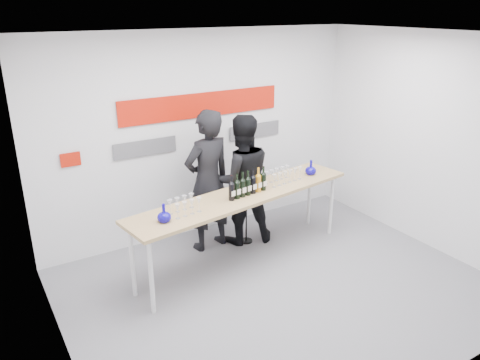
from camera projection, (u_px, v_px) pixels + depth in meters
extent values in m
plane|color=slate|center=(280.00, 288.00, 5.80)|extent=(5.00, 5.00, 0.00)
cube|color=silver|center=(203.00, 135.00, 6.87)|extent=(5.00, 0.04, 3.00)
cube|color=#B91707|center=(203.00, 105.00, 6.69)|extent=(2.50, 0.02, 0.35)
cube|color=#59595E|center=(145.00, 148.00, 6.42)|extent=(0.90, 0.02, 0.22)
cube|color=#59595E|center=(255.00, 131.00, 7.30)|extent=(0.90, 0.02, 0.22)
cube|color=#B91707|center=(71.00, 160.00, 5.93)|extent=(0.25, 0.02, 0.18)
cube|color=tan|center=(244.00, 195.00, 6.08)|extent=(3.36, 1.14, 0.04)
cylinder|color=silver|center=(151.00, 277.00, 5.17)|extent=(0.05, 0.05, 0.94)
cylinder|color=silver|center=(331.00, 205.00, 7.02)|extent=(0.05, 0.05, 0.94)
cylinder|color=silver|center=(132.00, 261.00, 5.49)|extent=(0.05, 0.05, 0.94)
cylinder|color=silver|center=(309.00, 196.00, 7.34)|extent=(0.05, 0.05, 0.94)
imported|color=black|center=(208.00, 181.00, 6.46)|extent=(0.80, 0.59, 2.01)
imported|color=black|center=(241.00, 180.00, 6.67)|extent=(1.09, 0.96, 1.90)
cylinder|color=black|center=(246.00, 241.00, 6.93)|extent=(0.19, 0.19, 0.02)
cylinder|color=black|center=(246.00, 193.00, 6.67)|extent=(0.02, 0.02, 1.55)
sphere|color=black|center=(248.00, 140.00, 6.36)|extent=(0.05, 0.05, 0.05)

